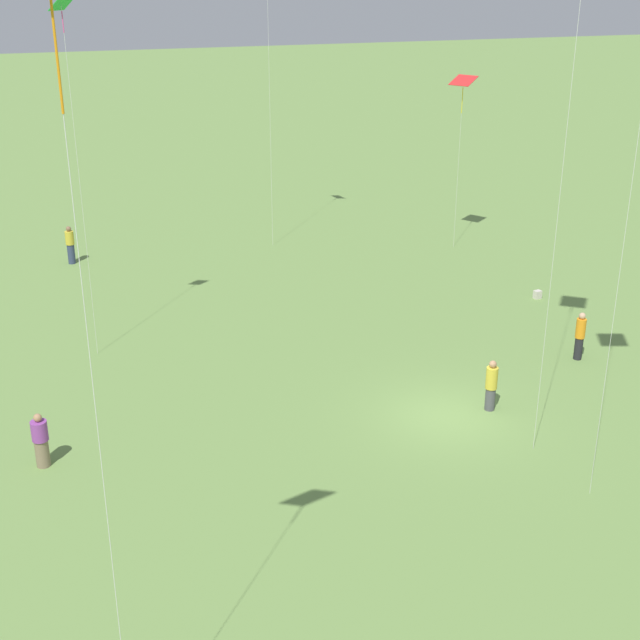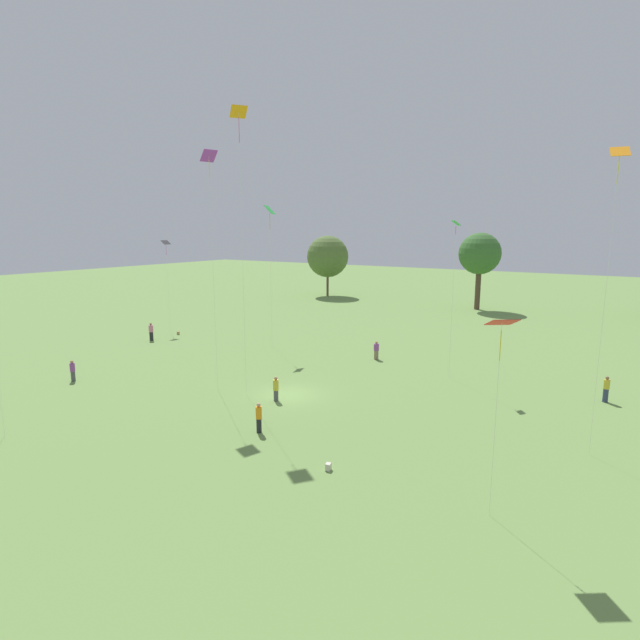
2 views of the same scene
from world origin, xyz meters
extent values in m
plane|color=#6B8E47|center=(0.00, 0.00, 0.00)|extent=(240.00, 240.00, 0.00)
cylinder|color=#847056|center=(0.82, 12.34, 0.42)|extent=(0.45, 0.45, 0.85)
cylinder|color=purple|center=(0.82, 12.34, 1.15)|extent=(0.53, 0.53, 0.60)
sphere|color=#A87A56|center=(0.82, 12.34, 1.57)|extent=(0.24, 0.24, 0.24)
cylinder|color=#232328|center=(2.55, -6.45, 0.43)|extent=(0.39, 0.39, 0.85)
cylinder|color=orange|center=(2.55, -6.45, 1.21)|extent=(0.46, 0.46, 0.72)
sphere|color=tan|center=(2.55, -6.45, 1.69)|extent=(0.24, 0.24, 0.24)
cylinder|color=#4C4C51|center=(0.02, -1.57, 0.38)|extent=(0.45, 0.45, 0.77)
cylinder|color=gold|center=(0.02, -1.57, 1.13)|extent=(0.53, 0.53, 0.73)
sphere|color=#A87A56|center=(0.02, -1.57, 1.62)|extent=(0.24, 0.24, 0.24)
cylinder|color=#333D5B|center=(19.24, 10.55, 0.47)|extent=(0.43, 0.43, 0.95)
cylinder|color=gold|center=(19.24, 10.55, 1.27)|extent=(0.51, 0.51, 0.64)
sphere|color=brown|center=(19.24, 10.55, 1.71)|extent=(0.24, 0.24, 0.24)
cube|color=green|center=(8.33, 10.23, 12.20)|extent=(0.84, 0.86, 0.39)
cylinder|color=#E54C99|center=(8.33, 10.23, 11.68)|extent=(0.04, 0.04, 0.66)
cylinder|color=silver|center=(8.33, 10.23, 6.10)|extent=(0.01, 0.01, 12.20)
cylinder|color=silver|center=(19.10, 0.70, 7.67)|extent=(0.01, 0.01, 15.35)
cylinder|color=silver|center=(-2.61, -1.66, 9.64)|extent=(0.01, 0.01, 19.28)
cube|color=red|center=(16.15, -7.95, 8.17)|extent=(1.44, 1.42, 0.39)
cylinder|color=yellow|center=(16.15, -7.95, 7.25)|extent=(0.04, 0.04, 1.20)
cylinder|color=silver|center=(16.15, -7.95, 4.08)|extent=(0.01, 0.01, 8.17)
cylinder|color=orange|center=(-10.26, 11.04, 12.50)|extent=(0.04, 0.04, 1.50)
cylinder|color=silver|center=(-10.26, 11.04, 6.80)|extent=(0.01, 0.01, 13.60)
cylinder|color=silver|center=(-5.18, -1.92, 8.34)|extent=(0.01, 0.01, 16.68)
cube|color=beige|center=(8.43, -8.22, 0.18)|extent=(0.30, 0.34, 0.35)
camera|label=1|loc=(-22.74, 11.39, 13.74)|focal=50.00mm
camera|label=2|loc=(20.49, -27.68, 11.70)|focal=28.00mm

